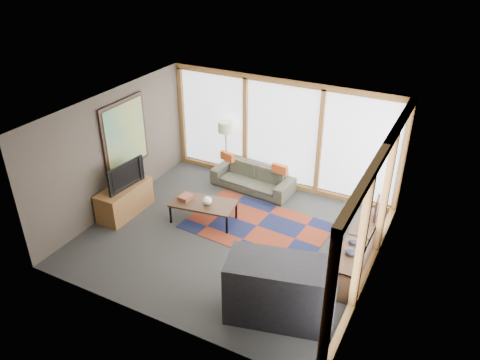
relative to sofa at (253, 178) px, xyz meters
The scene contains 17 objects.
ground 2.03m from the sofa, 76.42° to the right, with size 5.50×5.50×0.00m, color #282826.
room_envelope 2.11m from the sofa, 55.19° to the right, with size 5.52×5.02×2.62m.
rug 1.60m from the sofa, 60.57° to the right, with size 2.82×1.81×0.01m, color maroon.
sofa is the anchor object (origin of this frame).
pillow_left 0.79m from the sofa, behind, with size 0.37×0.11×0.20m, color #B64B1C.
pillow_right 0.76m from the sofa, ahead, with size 0.37×0.11×0.20m, color #B64B1C.
floor_lamp 0.98m from the sofa, 163.90° to the left, with size 0.36×0.36×1.44m, color #30221A, non-canonical shape.
coffee_table 1.73m from the sofa, 100.23° to the right, with size 1.32×0.66×0.44m, color black, non-canonical shape.
book_stack 1.90m from the sofa, 111.76° to the right, with size 0.22×0.28×0.09m, color brown.
vase 1.75m from the sofa, 96.58° to the right, with size 0.20×0.20×0.17m, color white.
bookshelf 3.31m from the sofa, 28.83° to the right, with size 0.42×2.30×0.58m, color black, non-canonical shape.
bowl_a 3.63m from the sofa, 36.59° to the right, with size 0.21×0.21×0.10m, color black.
bowl_b 3.41m from the sofa, 32.79° to the right, with size 0.16×0.16×0.08m, color black.
shelf_picture 3.18m from the sofa, 16.01° to the right, with size 0.04×0.34×0.45m, color black.
tv_console 2.95m from the sofa, 131.60° to the right, with size 0.54×1.29×0.65m, color brown.
television 3.00m from the sofa, 131.72° to the right, with size 0.98×0.13×0.57m, color black.
bar_counter 4.11m from the sofa, 57.94° to the right, with size 1.67×0.78×1.06m, color black.
Camera 1 is at (3.69, -6.69, 5.51)m, focal length 35.00 mm.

